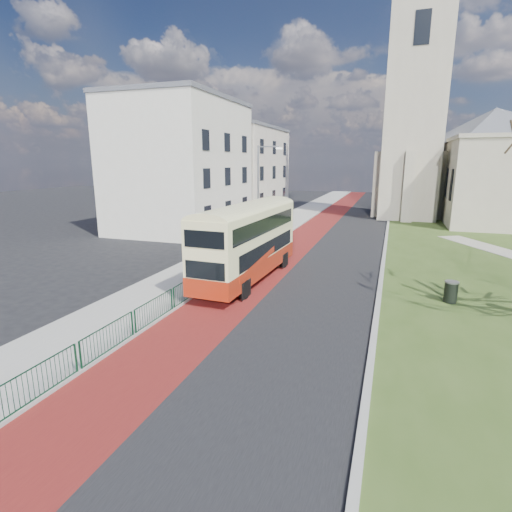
% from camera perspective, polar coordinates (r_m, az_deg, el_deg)
% --- Properties ---
extents(ground, '(160.00, 160.00, 0.00)m').
position_cam_1_polar(ground, '(17.25, -4.65, -9.98)').
color(ground, black).
rests_on(ground, ground).
extents(road_carriageway, '(9.00, 120.00, 0.01)m').
position_cam_1_polar(road_carriageway, '(35.50, 10.58, 2.05)').
color(road_carriageway, black).
rests_on(road_carriageway, ground).
extents(bus_lane, '(3.40, 120.00, 0.01)m').
position_cam_1_polar(bus_lane, '(35.97, 6.32, 2.35)').
color(bus_lane, '#591414').
rests_on(bus_lane, ground).
extents(pavement_west, '(4.00, 120.00, 0.12)m').
position_cam_1_polar(pavement_west, '(36.95, 0.56, 2.80)').
color(pavement_west, gray).
rests_on(pavement_west, ground).
extents(kerb_west, '(0.25, 120.00, 0.13)m').
position_cam_1_polar(kerb_west, '(36.38, 3.55, 2.62)').
color(kerb_west, '#999993').
rests_on(kerb_west, ground).
extents(kerb_east, '(0.25, 80.00, 0.13)m').
position_cam_1_polar(kerb_east, '(37.11, 18.08, 2.19)').
color(kerb_east, '#999993').
rests_on(kerb_east, ground).
extents(pedestrian_railing, '(0.07, 24.00, 1.12)m').
position_cam_1_polar(pedestrian_railing, '(21.65, -7.65, -3.60)').
color(pedestrian_railing, '#0C3820').
rests_on(pedestrian_railing, ground).
extents(gothic_church, '(16.38, 18.00, 40.00)m').
position_cam_1_polar(gothic_church, '(53.23, 26.90, 18.79)').
color(gothic_church, gray).
rests_on(gothic_church, ground).
extents(street_block_near, '(10.30, 14.30, 13.00)m').
position_cam_1_polar(street_block_near, '(41.81, -10.61, 12.70)').
color(street_block_near, beige).
rests_on(street_block_near, ground).
extents(street_block_far, '(10.30, 16.30, 11.50)m').
position_cam_1_polar(street_block_far, '(56.33, -2.43, 12.26)').
color(street_block_far, '#BDB1A0').
rests_on(street_block_far, ground).
extents(streetlamp, '(2.13, 0.18, 8.00)m').
position_cam_1_polar(streetlamp, '(34.30, 0.56, 9.62)').
color(streetlamp, gray).
rests_on(streetlamp, pavement_west).
extents(bus, '(2.86, 10.49, 4.35)m').
position_cam_1_polar(bus, '(23.04, -1.17, 2.49)').
color(bus, maroon).
rests_on(bus, ground).
extents(litter_bin, '(0.76, 0.76, 1.07)m').
position_cam_1_polar(litter_bin, '(21.92, 26.08, -4.60)').
color(litter_bin, black).
rests_on(litter_bin, grass_green).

